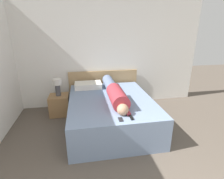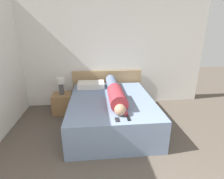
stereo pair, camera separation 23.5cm
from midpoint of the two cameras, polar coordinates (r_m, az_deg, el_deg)
wall_back at (r=4.48m, az=-1.06°, el=11.19°), size 5.18×0.06×2.60m
bed at (r=3.65m, az=1.61°, el=-7.37°), size 1.65×2.05×0.60m
headboard at (r=4.62m, az=-0.12°, el=0.64°), size 1.77×0.04×0.91m
nightstand at (r=4.33m, az=-14.28°, el=-4.42°), size 0.44×0.42×0.48m
table_lamp at (r=4.16m, az=-14.84°, el=1.83°), size 0.19×0.19×0.40m
person_lying at (r=3.50m, az=2.91°, el=-0.83°), size 0.30×1.80×0.30m
pillow_near_headboard at (r=4.18m, az=-5.29°, el=1.54°), size 0.62×0.38×0.13m
tv_remote at (r=2.80m, az=7.75°, el=-9.28°), size 0.04×0.15×0.02m
cell_phone at (r=2.75m, az=4.19°, el=-9.86°), size 0.06×0.13×0.01m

